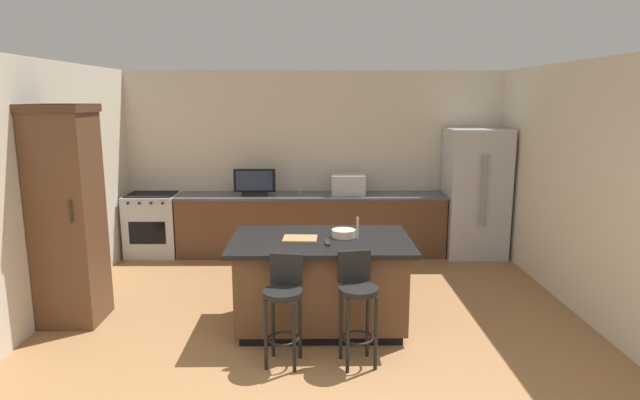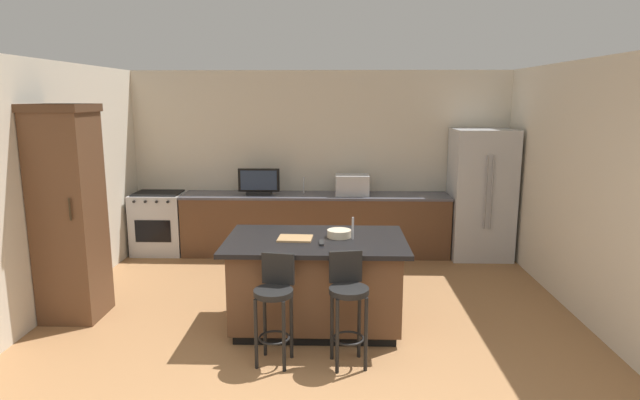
{
  "view_description": "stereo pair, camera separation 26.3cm",
  "coord_description": "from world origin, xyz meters",
  "px_view_note": "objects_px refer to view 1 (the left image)",
  "views": [
    {
      "loc": [
        -0.03,
        -3.06,
        2.28
      ],
      "look_at": [
        0.05,
        3.13,
        1.09
      ],
      "focal_mm": 29.87,
      "sensor_mm": 36.0,
      "label": 1
    },
    {
      "loc": [
        0.24,
        -3.06,
        2.28
      ],
      "look_at": [
        0.05,
        3.13,
        1.09
      ],
      "focal_mm": 29.87,
      "sensor_mm": 36.0,
      "label": 2
    }
  ],
  "objects_px": {
    "microwave": "(348,185)",
    "tv_monitor": "(255,183)",
    "cabinet_tower": "(67,212)",
    "tv_remote": "(327,243)",
    "bar_stool_right": "(357,298)",
    "cutting_board": "(300,239)",
    "range_oven": "(153,224)",
    "fruit_bowl": "(344,233)",
    "kitchen_island": "(321,282)",
    "refrigerator": "(475,193)",
    "bar_stool_left": "(284,300)"
  },
  "relations": [
    {
      "from": "microwave",
      "to": "tv_monitor",
      "type": "height_order",
      "value": "tv_monitor"
    },
    {
      "from": "range_oven",
      "to": "microwave",
      "type": "relative_size",
      "value": 1.91
    },
    {
      "from": "microwave",
      "to": "tv_monitor",
      "type": "distance_m",
      "value": 1.35
    },
    {
      "from": "bar_stool_right",
      "to": "tv_remote",
      "type": "distance_m",
      "value": 0.71
    },
    {
      "from": "fruit_bowl",
      "to": "cabinet_tower",
      "type": "bearing_deg",
      "value": 177.76
    },
    {
      "from": "cabinet_tower",
      "to": "tv_remote",
      "type": "distance_m",
      "value": 2.64
    },
    {
      "from": "tv_monitor",
      "to": "cutting_board",
      "type": "xyz_separation_m",
      "value": [
        0.71,
        -2.51,
        -0.15
      ]
    },
    {
      "from": "range_oven",
      "to": "fruit_bowl",
      "type": "height_order",
      "value": "fruit_bowl"
    },
    {
      "from": "cutting_board",
      "to": "fruit_bowl",
      "type": "bearing_deg",
      "value": 12.33
    },
    {
      "from": "tv_remote",
      "to": "cutting_board",
      "type": "relative_size",
      "value": 0.51
    },
    {
      "from": "cabinet_tower",
      "to": "bar_stool_right",
      "type": "relative_size",
      "value": 2.26
    },
    {
      "from": "microwave",
      "to": "cutting_board",
      "type": "xyz_separation_m",
      "value": [
        -0.64,
        -2.57,
        -0.12
      ]
    },
    {
      "from": "range_oven",
      "to": "tv_monitor",
      "type": "bearing_deg",
      "value": -1.93
    },
    {
      "from": "tv_monitor",
      "to": "bar_stool_right",
      "type": "xyz_separation_m",
      "value": [
        1.22,
        -3.25,
        -0.48
      ]
    },
    {
      "from": "cabinet_tower",
      "to": "tv_remote",
      "type": "height_order",
      "value": "cabinet_tower"
    },
    {
      "from": "kitchen_island",
      "to": "microwave",
      "type": "height_order",
      "value": "microwave"
    },
    {
      "from": "fruit_bowl",
      "to": "microwave",
      "type": "bearing_deg",
      "value": 85.31
    },
    {
      "from": "refrigerator",
      "to": "microwave",
      "type": "relative_size",
      "value": 3.85
    },
    {
      "from": "bar_stool_right",
      "to": "cabinet_tower",
      "type": "bearing_deg",
      "value": 150.88
    },
    {
      "from": "bar_stool_right",
      "to": "microwave",
      "type": "bearing_deg",
      "value": 76.96
    },
    {
      "from": "bar_stool_right",
      "to": "cutting_board",
      "type": "distance_m",
      "value": 0.96
    },
    {
      "from": "range_oven",
      "to": "tv_remote",
      "type": "height_order",
      "value": "tv_remote"
    },
    {
      "from": "refrigerator",
      "to": "microwave",
      "type": "distance_m",
      "value": 1.84
    },
    {
      "from": "tv_monitor",
      "to": "microwave",
      "type": "bearing_deg",
      "value": 2.2
    },
    {
      "from": "range_oven",
      "to": "cutting_board",
      "type": "height_order",
      "value": "cutting_board"
    },
    {
      "from": "range_oven",
      "to": "tv_monitor",
      "type": "xyz_separation_m",
      "value": [
        1.5,
        -0.05,
        0.62
      ]
    },
    {
      "from": "microwave",
      "to": "cutting_board",
      "type": "relative_size",
      "value": 1.45
    },
    {
      "from": "range_oven",
      "to": "microwave",
      "type": "bearing_deg",
      "value": 0.02
    },
    {
      "from": "cabinet_tower",
      "to": "bar_stool_right",
      "type": "xyz_separation_m",
      "value": [
        2.85,
        -0.94,
        -0.56
      ]
    },
    {
      "from": "microwave",
      "to": "tv_monitor",
      "type": "bearing_deg",
      "value": -177.8
    },
    {
      "from": "microwave",
      "to": "bar_stool_right",
      "type": "bearing_deg",
      "value": -92.24
    },
    {
      "from": "range_oven",
      "to": "fruit_bowl",
      "type": "bearing_deg",
      "value": -43.01
    },
    {
      "from": "kitchen_island",
      "to": "refrigerator",
      "type": "relative_size",
      "value": 0.96
    },
    {
      "from": "cabinet_tower",
      "to": "tv_monitor",
      "type": "xyz_separation_m",
      "value": [
        1.63,
        2.31,
        -0.08
      ]
    },
    {
      "from": "microwave",
      "to": "fruit_bowl",
      "type": "height_order",
      "value": "microwave"
    },
    {
      "from": "kitchen_island",
      "to": "cutting_board",
      "type": "height_order",
      "value": "cutting_board"
    },
    {
      "from": "bar_stool_left",
      "to": "fruit_bowl",
      "type": "distance_m",
      "value": 1.06
    },
    {
      "from": "cabinet_tower",
      "to": "tv_monitor",
      "type": "bearing_deg",
      "value": 54.85
    },
    {
      "from": "cabinet_tower",
      "to": "fruit_bowl",
      "type": "xyz_separation_m",
      "value": [
        2.77,
        -0.11,
        -0.2
      ]
    },
    {
      "from": "tv_monitor",
      "to": "kitchen_island",
      "type": "bearing_deg",
      "value": -69.82
    },
    {
      "from": "kitchen_island",
      "to": "range_oven",
      "type": "height_order",
      "value": "range_oven"
    },
    {
      "from": "kitchen_island",
      "to": "bar_stool_right",
      "type": "bearing_deg",
      "value": -68.3
    },
    {
      "from": "tv_monitor",
      "to": "cabinet_tower",
      "type": "bearing_deg",
      "value": -125.15
    },
    {
      "from": "microwave",
      "to": "bar_stool_right",
      "type": "relative_size",
      "value": 0.49
    },
    {
      "from": "range_oven",
      "to": "microwave",
      "type": "height_order",
      "value": "microwave"
    },
    {
      "from": "kitchen_island",
      "to": "cabinet_tower",
      "type": "bearing_deg",
      "value": 175.95
    },
    {
      "from": "kitchen_island",
      "to": "tv_remote",
      "type": "distance_m",
      "value": 0.49
    },
    {
      "from": "range_oven",
      "to": "fruit_bowl",
      "type": "distance_m",
      "value": 3.65
    },
    {
      "from": "bar_stool_right",
      "to": "tv_monitor",
      "type": "bearing_deg",
      "value": 99.74
    },
    {
      "from": "range_oven",
      "to": "bar_stool_right",
      "type": "bearing_deg",
      "value": -50.52
    }
  ]
}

